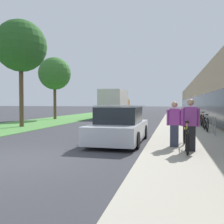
# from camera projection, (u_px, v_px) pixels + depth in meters

# --- Properties ---
(ground_plane) EXTENTS (220.00, 220.00, 0.00)m
(ground_plane) POSITION_uv_depth(u_px,v_px,m) (15.00, 162.00, 6.72)
(ground_plane) COLOR #38383D
(sidewalk_slab) EXTENTS (3.38, 70.00, 0.11)m
(sidewalk_slab) POSITION_uv_depth(u_px,v_px,m) (180.00, 118.00, 25.94)
(sidewalk_slab) COLOR #B2AA99
(sidewalk_slab) RESTS_ON ground
(lawn_strip) EXTENTS (5.26, 70.00, 0.03)m
(lawn_strip) POSITION_uv_depth(u_px,v_px,m) (91.00, 115.00, 32.47)
(lawn_strip) COLOR #518E42
(lawn_strip) RESTS_ON ground
(tandem_bicycle) EXTENTS (0.52, 2.80, 0.94)m
(tandem_bicycle) POSITION_uv_depth(u_px,v_px,m) (186.00, 136.00, 8.03)
(tandem_bicycle) COLOR black
(tandem_bicycle) RESTS_ON sidewalk_slab
(person_rider) EXTENTS (0.54, 0.21, 1.60)m
(person_rider) POSITION_uv_depth(u_px,v_px,m) (190.00, 125.00, 7.64)
(person_rider) COLOR black
(person_rider) RESTS_ON sidewalk_slab
(person_bystander) EXTENTS (0.52, 0.20, 1.52)m
(person_bystander) POSITION_uv_depth(u_px,v_px,m) (174.00, 124.00, 8.38)
(person_bystander) COLOR #33384C
(person_bystander) RESTS_ON sidewalk_slab
(bike_rack_hoop) EXTENTS (0.05, 0.60, 0.84)m
(bike_rack_hoop) POSITION_uv_depth(u_px,v_px,m) (214.00, 124.00, 11.59)
(bike_rack_hoop) COLOR gray
(bike_rack_hoop) RESTS_ON sidewalk_slab
(cruiser_bike_nearest) EXTENTS (0.52, 1.76, 0.91)m
(cruiser_bike_nearest) POSITION_uv_depth(u_px,v_px,m) (206.00, 124.00, 13.17)
(cruiser_bike_nearest) COLOR black
(cruiser_bike_nearest) RESTS_ON sidewalk_slab
(cruiser_bike_middle) EXTENTS (0.52, 1.85, 0.96)m
(cruiser_bike_middle) POSITION_uv_depth(u_px,v_px,m) (202.00, 121.00, 15.20)
(cruiser_bike_middle) COLOR black
(cruiser_bike_middle) RESTS_ON sidewalk_slab
(parked_sedan_curbside) EXTENTS (1.95, 4.29, 1.49)m
(parked_sedan_curbside) POSITION_uv_depth(u_px,v_px,m) (120.00, 126.00, 9.98)
(parked_sedan_curbside) COLOR silver
(parked_sedan_curbside) RESTS_ON ground
(moving_truck) EXTENTS (2.33, 6.03, 2.94)m
(moving_truck) POSITION_uv_depth(u_px,v_px,m) (115.00, 104.00, 26.51)
(moving_truck) COLOR orange
(moving_truck) RESTS_ON ground
(street_tree_near) EXTENTS (3.35, 3.35, 6.98)m
(street_tree_near) POSITION_uv_depth(u_px,v_px,m) (21.00, 46.00, 16.23)
(street_tree_near) COLOR brown
(street_tree_near) RESTS_ON ground
(street_tree_far) EXTENTS (3.12, 3.12, 5.99)m
(street_tree_far) POSITION_uv_depth(u_px,v_px,m) (55.00, 74.00, 24.09)
(street_tree_far) COLOR brown
(street_tree_far) RESTS_ON ground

